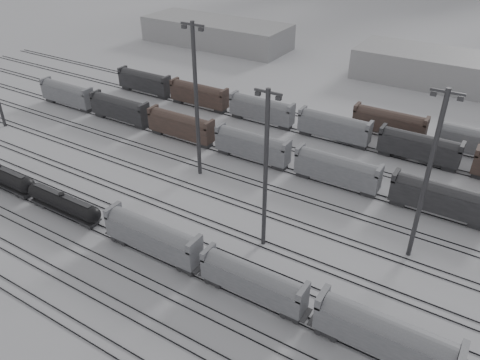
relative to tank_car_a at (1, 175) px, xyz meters
The scene contains 14 objects.
ground 41.17m from the tank_car_a, ahead, with size 900.00×900.00×0.00m, color silver.
tracks 44.34m from the tank_car_a, 21.88° to the left, with size 220.00×71.50×0.16m.
tank_car_a is the anchor object (origin of this frame).
tank_car_b 15.86m from the tank_car_a, ahead, with size 15.47×2.58×3.82m.
hopper_car_a 34.29m from the tank_car_a, ahead, with size 15.24×3.03×5.45m.
hopper_car_b 50.39m from the tank_car_a, ahead, with size 14.04×2.79×5.02m.
hopper_car_c 66.82m from the tank_car_a, ahead, with size 15.53×3.09×5.55m.
light_mast_b 36.29m from the tank_car_a, 39.34° to the left, with size 4.34×0.69×27.11m.
light_mast_c 48.39m from the tank_car_a, 12.50° to the left, with size 3.80×0.61×23.77m.
light_mast_d 68.47m from the tank_car_a, 16.20° to the left, with size 3.96×0.63×24.76m.
bg_string_near 58.06m from the tank_car_a, 32.27° to the left, with size 151.00×3.00×5.60m.
bg_string_mid 75.50m from the tank_car_a, 38.50° to the left, with size 151.00×3.00×5.60m.
warehouse_left 95.90m from the tank_car_a, 101.37° to the left, with size 50.00×18.00×8.00m, color #9A9A9D.
warehouse_mid 107.00m from the tank_car_a, 61.48° to the left, with size 40.00×18.00×8.00m, color #9A9A9D.
Camera 1 is at (30.28, -36.09, 43.72)m, focal length 35.00 mm.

